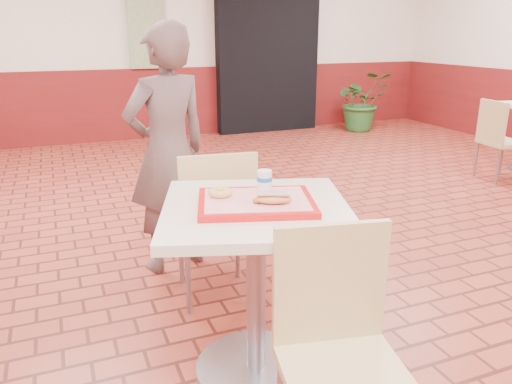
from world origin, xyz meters
name	(u,v)px	position (x,y,z in m)	size (l,w,h in m)	color
room_shell	(419,33)	(0.00, 0.00, 1.50)	(8.01, 10.01, 3.01)	maroon
wainscot_band	(402,205)	(0.00, 0.00, 0.50)	(8.00, 10.00, 1.00)	maroon
corridor_doorway	(268,59)	(1.20, 4.88, 1.10)	(1.60, 0.22, 2.20)	black
promo_poster	(146,24)	(-0.60, 4.94, 1.60)	(0.50, 0.03, 1.20)	gray
main_table	(256,263)	(-1.16, -0.50, 0.55)	(0.77, 0.77, 0.82)	beige
chair_main_front	(338,343)	(-1.09, -1.07, 0.50)	(0.49, 0.49, 0.89)	tan
chair_main_back	(216,220)	(-1.13, 0.17, 0.51)	(0.47, 0.47, 0.91)	#DEC685
customer	(168,152)	(-1.27, 0.73, 0.79)	(0.57, 0.38, 1.57)	brown
serving_tray	(256,202)	(-1.16, -0.50, 0.83)	(0.48, 0.37, 0.03)	red
ring_donut	(220,192)	(-1.29, -0.41, 0.86)	(0.10, 0.10, 0.03)	gold
long_john_donut	(272,198)	(-1.12, -0.58, 0.87)	(0.17, 0.13, 0.05)	#DA7C3F
paper_cup	(264,179)	(-1.08, -0.39, 0.89)	(0.07, 0.07, 0.08)	silver
chair_second_left	(498,136)	(2.34, 1.46, 0.47)	(0.42, 0.42, 0.84)	tan
potted_plant	(361,101)	(2.57, 4.34, 0.46)	(0.82, 0.71, 0.91)	#255B24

